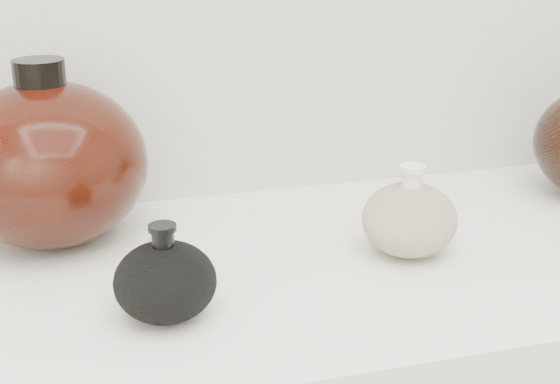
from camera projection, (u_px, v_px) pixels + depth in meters
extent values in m
cube|color=silver|center=(295.00, 272.00, 0.95)|extent=(1.20, 0.50, 0.03)
ellipsoid|color=black|center=(165.00, 282.00, 0.80)|extent=(0.13, 0.13, 0.08)
cylinder|color=black|center=(163.00, 239.00, 0.78)|extent=(0.03, 0.03, 0.02)
cylinder|color=black|center=(162.00, 228.00, 0.78)|extent=(0.04, 0.04, 0.01)
ellipsoid|color=beige|center=(409.00, 219.00, 0.95)|extent=(0.15, 0.15, 0.09)
cylinder|color=beige|center=(412.00, 179.00, 0.93)|extent=(0.03, 0.03, 0.03)
cylinder|color=beige|center=(412.00, 168.00, 0.92)|extent=(0.04, 0.04, 0.01)
ellipsoid|color=black|center=(49.00, 164.00, 0.96)|extent=(0.24, 0.24, 0.21)
cylinder|color=black|center=(39.00, 76.00, 0.92)|extent=(0.06, 0.06, 0.04)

